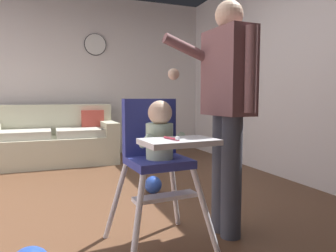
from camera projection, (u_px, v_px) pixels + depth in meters
ground at (128, 217)px, 2.67m from camera, size 5.63×7.26×0.10m
wall_far at (86, 77)px, 5.20m from camera, size 4.83×0.06×2.64m
wall_right at (296, 67)px, 3.56m from camera, size 0.06×6.26×2.64m
couch at (54, 141)px, 4.61m from camera, size 1.80×0.86×0.86m
high_chair at (158, 145)px, 1.96m from camera, size 0.64×0.75×0.96m
adult_standing at (227, 105)px, 2.14m from camera, size 0.52×0.49×1.61m
toy_ball at (153, 185)px, 3.15m from camera, size 0.18×0.18×0.18m
wall_clock at (95, 45)px, 5.17m from camera, size 0.36×0.04×0.36m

